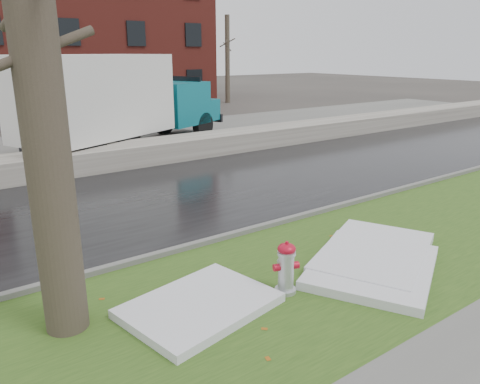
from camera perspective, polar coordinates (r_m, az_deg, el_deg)
ground at (r=9.21m, az=1.39°, el=-7.94°), size 120.00×120.00×0.00m
verge at (r=8.34m, az=6.70°, el=-10.66°), size 60.00×4.50×0.04m
road at (r=12.83m, az=-10.91°, el=-0.93°), size 60.00×7.00×0.03m
parking_lot at (r=20.64m, az=-21.17°, el=4.92°), size 60.00×9.00×0.03m
curb at (r=9.92m, az=-2.13°, el=-5.62°), size 60.00×0.15×0.14m
snowbank at (r=16.53m, az=-17.28°, el=3.86°), size 60.00×1.60×0.75m
brick_building at (r=37.33m, az=-26.27°, el=16.88°), size 26.00×12.00×10.00m
bg_tree_right at (r=37.20m, az=-1.54°, el=15.94°), size 1.40×1.62×6.50m
fire_hydrant at (r=7.71m, az=5.63°, el=-8.88°), size 0.45×0.42×0.90m
tree at (r=6.41m, az=-23.61°, el=14.67°), size 1.54×1.82×7.39m
box_truck at (r=19.10m, az=-14.64°, el=10.64°), size 11.03×6.29×3.76m
worker at (r=15.23m, az=-23.68°, el=7.26°), size 0.81×0.67×1.90m
snow_patch_near at (r=8.88m, az=15.87°, el=-8.74°), size 3.23×2.98×0.16m
snow_patch_far at (r=7.40m, az=-4.93°, el=-13.61°), size 2.46×1.98×0.14m
snow_patch_side at (r=9.42m, az=16.04°, el=-7.18°), size 3.30×2.82×0.18m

